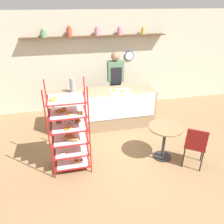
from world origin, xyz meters
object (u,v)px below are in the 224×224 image
at_px(pastry_rack, 69,130).
at_px(cafe_chair, 196,144).
at_px(donut_tray_counter, 119,91).
at_px(cafe_table, 165,135).
at_px(coffee_carafe, 72,85).
at_px(person_worker, 115,82).

distance_m(pastry_rack, cafe_chair, 2.34).
bearing_deg(donut_tray_counter, cafe_table, -68.31).
relative_size(cafe_table, cafe_chair, 0.82).
height_order(pastry_rack, coffee_carafe, pastry_rack).
xyz_separation_m(pastry_rack, coffee_carafe, (0.18, 1.51, 0.30)).
xyz_separation_m(person_worker, donut_tray_counter, (-0.05, -0.64, -0.01)).
bearing_deg(coffee_carafe, donut_tray_counter, -9.60).
bearing_deg(pastry_rack, cafe_table, -3.42).
bearing_deg(person_worker, cafe_chair, -69.06).
relative_size(coffee_carafe, donut_tray_counter, 0.73).
height_order(pastry_rack, donut_tray_counter, pastry_rack).
bearing_deg(pastry_rack, donut_tray_counter, 46.40).
height_order(cafe_chair, coffee_carafe, coffee_carafe).
relative_size(cafe_table, donut_tray_counter, 1.45).
bearing_deg(cafe_chair, pastry_rack, 22.04).
distance_m(pastry_rack, donut_tray_counter, 1.84).
distance_m(coffee_carafe, donut_tray_counter, 1.11).
xyz_separation_m(coffee_carafe, donut_tray_counter, (1.09, -0.18, -0.16)).
distance_m(cafe_chair, donut_tray_counter, 2.13).
bearing_deg(coffee_carafe, cafe_chair, -44.06).
bearing_deg(cafe_chair, coffee_carafe, -9.33).
distance_m(cafe_table, coffee_carafe, 2.39).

